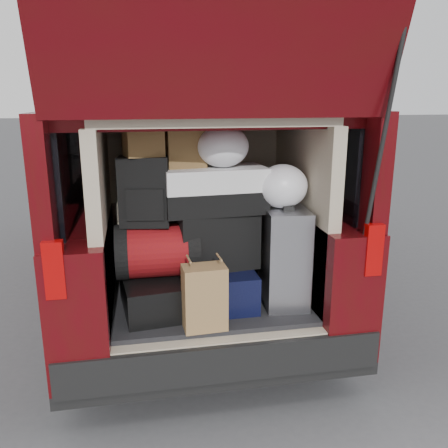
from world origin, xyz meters
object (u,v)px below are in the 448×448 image
(twotone_duffel, at_px, (214,190))
(backpack, at_px, (145,191))
(kraft_bag, at_px, (204,297))
(silver_roller, at_px, (284,256))
(navy_hardshell, at_px, (216,284))
(red_duffel, at_px, (157,250))
(black_hardshell, at_px, (155,293))
(black_soft_case, at_px, (216,239))

(twotone_duffel, bearing_deg, backpack, -179.47)
(twotone_duffel, bearing_deg, kraft_bag, -111.97)
(silver_roller, xyz_separation_m, kraft_bag, (-0.56, -0.27, -0.13))
(navy_hardshell, xyz_separation_m, red_duffel, (-0.37, -0.01, 0.26))
(black_hardshell, xyz_separation_m, kraft_bag, (0.27, -0.31, 0.08))
(navy_hardshell, height_order, kraft_bag, kraft_bag)
(red_duffel, bearing_deg, black_soft_case, 6.15)
(red_duffel, distance_m, backpack, 0.38)
(backpack, bearing_deg, kraft_bag, -39.35)
(kraft_bag, bearing_deg, navy_hardshell, 66.84)
(black_hardshell, xyz_separation_m, navy_hardshell, (0.40, 0.04, 0.01))
(kraft_bag, relative_size, black_soft_case, 0.76)
(black_soft_case, bearing_deg, red_duffel, 178.25)
(navy_hardshell, xyz_separation_m, silver_roller, (0.43, -0.08, 0.19))
(red_duffel, height_order, black_soft_case, black_soft_case)
(black_hardshell, relative_size, kraft_bag, 1.42)
(navy_hardshell, distance_m, red_duffel, 0.45)
(kraft_bag, height_order, red_duffel, red_duffel)
(navy_hardshell, height_order, red_duffel, red_duffel)
(black_hardshell, relative_size, black_soft_case, 1.08)
(navy_hardshell, bearing_deg, twotone_duffel, 98.76)
(silver_roller, distance_m, backpack, 0.97)
(navy_hardshell, bearing_deg, red_duffel, -178.74)
(silver_roller, bearing_deg, red_duffel, -179.10)
(kraft_bag, relative_size, backpack, 0.91)
(twotone_duffel, bearing_deg, red_duffel, -177.65)
(backpack, xyz_separation_m, twotone_duffel, (0.43, 0.03, -0.01))
(kraft_bag, distance_m, red_duffel, 0.46)
(black_hardshell, height_order, twotone_duffel, twotone_duffel)
(kraft_bag, height_order, backpack, backpack)
(black_hardshell, height_order, black_soft_case, black_soft_case)
(black_soft_case, bearing_deg, black_hardshell, -178.67)
(black_hardshell, distance_m, navy_hardshell, 0.40)
(black_hardshell, distance_m, kraft_bag, 0.42)
(kraft_bag, height_order, black_soft_case, black_soft_case)
(black_hardshell, xyz_separation_m, backpack, (-0.04, 0.03, 0.65))
(black_hardshell, distance_m, twotone_duffel, 0.75)
(kraft_bag, xyz_separation_m, twotone_duffel, (0.12, 0.37, 0.55))
(kraft_bag, bearing_deg, black_soft_case, 67.23)
(silver_roller, bearing_deg, twotone_duffel, 172.27)
(navy_hardshell, bearing_deg, black_soft_case, 75.37)
(black_hardshell, distance_m, silver_roller, 0.85)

